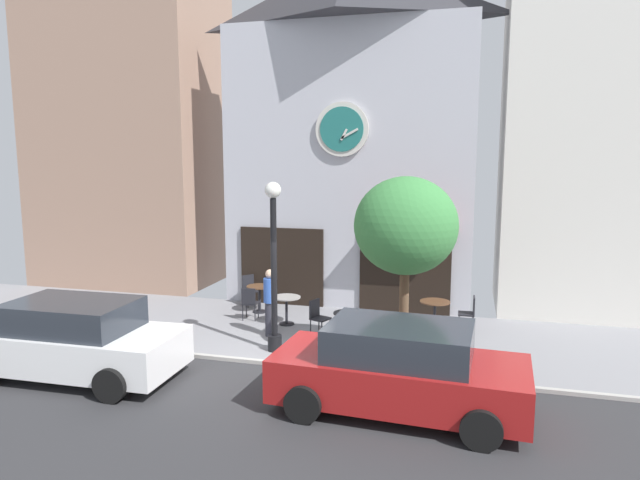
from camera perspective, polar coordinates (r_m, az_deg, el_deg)
ground_plane at (r=11.59m, az=-7.03°, el=-13.91°), size 24.21×11.41×0.13m
clock_building at (r=17.00m, az=3.07°, el=11.21°), size 7.29×3.22×10.09m
neighbor_building_left at (r=21.30m, az=-18.89°, el=16.14°), size 6.09×4.02×14.79m
neighbor_building_right at (r=17.95m, az=27.68°, el=18.32°), size 5.49×3.30×15.48m
street_lamp at (r=12.57m, az=-4.70°, el=-2.71°), size 0.36×0.36×3.83m
street_tree at (r=11.59m, az=8.69°, el=1.34°), size 2.13×1.91×3.99m
cafe_table_center at (r=16.06m, az=-6.15°, el=-5.40°), size 0.73×0.73×0.76m
cafe_table_near_door at (r=14.85m, az=-3.42°, el=-6.53°), size 0.75×0.75×0.75m
cafe_table_rightmost at (r=13.42m, az=2.80°, el=-8.31°), size 0.67×0.67×0.73m
cafe_table_near_curb at (r=14.66m, az=11.57°, el=-6.85°), size 0.77×0.77×0.75m
cafe_chair_right_end at (r=14.75m, az=14.95°, el=-6.97°), size 0.41×0.41×0.90m
cafe_chair_near_lamp at (r=12.66m, az=4.28°, el=-9.25°), size 0.52×0.52×0.90m
cafe_chair_left_end at (r=15.32m, az=-7.16°, el=-6.17°), size 0.44×0.44×0.90m
cafe_chair_outer at (r=16.85m, az=-7.19°, el=-4.83°), size 0.57×0.57×0.90m
cafe_chair_corner at (r=13.90m, az=-0.24°, el=-7.61°), size 0.52×0.52×0.90m
pedestrian_blue at (r=13.87m, az=-5.08°, el=-6.26°), size 0.45×0.45×1.67m
parked_car_white at (r=12.38m, az=-23.70°, el=-9.24°), size 4.33×2.09×1.55m
parked_car_red at (r=9.97m, az=8.00°, el=-12.85°), size 4.39×2.21×1.55m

